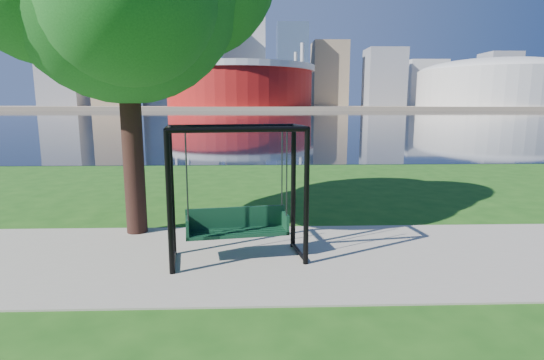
{
  "coord_description": "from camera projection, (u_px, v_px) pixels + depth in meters",
  "views": [
    {
      "loc": [
        -0.17,
        -8.12,
        2.85
      ],
      "look_at": [
        0.1,
        0.0,
        1.41
      ],
      "focal_mm": 28.0,
      "sensor_mm": 36.0,
      "label": 1
    }
  ],
  "objects": [
    {
      "name": "skyline",
      "position": [
        252.0,
        60.0,
        316.38
      ],
      "size": [
        392.0,
        66.0,
        96.5
      ],
      "color": "gray",
      "rests_on": "far_bank"
    },
    {
      "name": "ground",
      "position": [
        267.0,
        249.0,
        8.49
      ],
      "size": [
        900.0,
        900.0,
        0.0
      ],
      "primitive_type": "plane",
      "color": "#1E5114",
      "rests_on": "ground"
    },
    {
      "name": "swing",
      "position": [
        237.0,
        197.0,
        7.7
      ],
      "size": [
        2.57,
        1.43,
        2.49
      ],
      "rotation": [
        0.0,
        0.0,
        0.16
      ],
      "color": "black",
      "rests_on": "ground"
    },
    {
      "name": "far_bank",
      "position": [
        258.0,
        107.0,
        309.43
      ],
      "size": [
        900.0,
        228.0,
        2.0
      ],
      "primitive_type": "cube",
      "color": "#937F60",
      "rests_on": "ground"
    },
    {
      "name": "river",
      "position": [
        258.0,
        116.0,
        108.86
      ],
      "size": [
        900.0,
        180.0,
        0.02
      ],
      "primitive_type": "cube",
      "color": "black",
      "rests_on": "ground"
    },
    {
      "name": "path",
      "position": [
        268.0,
        257.0,
        8.0
      ],
      "size": [
        120.0,
        4.0,
        0.03
      ],
      "primitive_type": "cube",
      "color": "#9E937F",
      "rests_on": "ground"
    },
    {
      "name": "stadium",
      "position": [
        240.0,
        84.0,
        236.92
      ],
      "size": [
        83.0,
        83.0,
        32.0
      ],
      "color": "maroon",
      "rests_on": "far_bank"
    },
    {
      "name": "arena",
      "position": [
        494.0,
        82.0,
        241.44
      ],
      "size": [
        84.0,
        84.0,
        26.56
      ],
      "color": "beige",
      "rests_on": "far_bank"
    }
  ]
}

